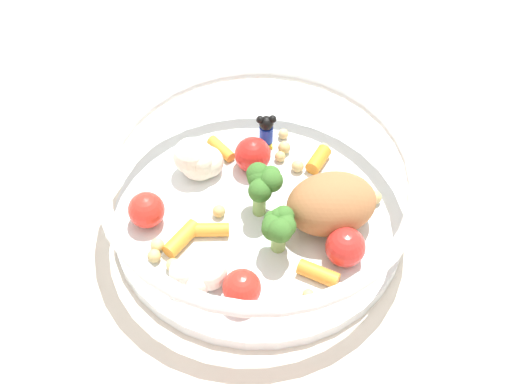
% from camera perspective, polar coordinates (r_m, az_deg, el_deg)
% --- Properties ---
extents(ground_plane, '(2.40, 2.40, 0.00)m').
position_cam_1_polar(ground_plane, '(0.59, 0.25, -2.31)').
color(ground_plane, silver).
extents(food_container, '(0.25, 0.25, 0.07)m').
position_cam_1_polar(food_container, '(0.56, 0.13, -0.45)').
color(food_container, white).
rests_on(food_container, ground_plane).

